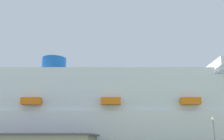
# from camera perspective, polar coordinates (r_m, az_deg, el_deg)

# --- Properties ---
(cruise_ship) EXTENTS (223.42, 36.88, 52.94)m
(cruise_ship) POSITION_cam_1_polar(r_m,az_deg,el_deg) (126.13, -0.07, -10.05)
(cruise_ship) COLOR white
(cruise_ship) RESTS_ON ground_plane
(street_lamp) EXTENTS (0.56, 0.56, 9.26)m
(street_lamp) POSITION_cam_1_polar(r_m,az_deg,el_deg) (59.15, 20.97, -12.67)
(street_lamp) COLOR slate
(street_lamp) RESTS_ON ground_plane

